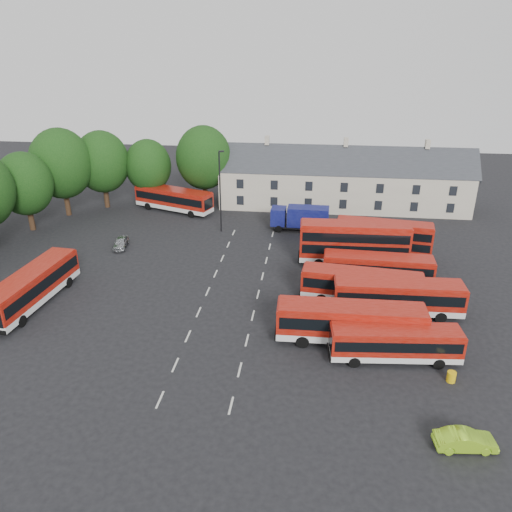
{
  "coord_description": "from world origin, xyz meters",
  "views": [
    {
      "loc": [
        9.91,
        -40.49,
        23.22
      ],
      "look_at": [
        4.29,
        6.19,
        2.2
      ],
      "focal_mm": 35.0,
      "sensor_mm": 36.0,
      "label": 1
    }
  ],
  "objects_px": {
    "lamppost": "(220,190)",
    "bus_west": "(32,285)",
    "bus_dd_south": "(354,241)",
    "silver_car": "(121,243)",
    "grit_bin": "(451,377)",
    "box_truck": "(301,217)",
    "lime_car": "(465,440)",
    "bus_row_a": "(395,342)"
  },
  "relations": [
    {
      "from": "bus_row_a",
      "to": "lime_car",
      "type": "relative_size",
      "value": 2.69
    },
    {
      "from": "bus_west",
      "to": "lime_car",
      "type": "bearing_deg",
      "value": -106.46
    },
    {
      "from": "bus_west",
      "to": "grit_bin",
      "type": "xyz_separation_m",
      "value": [
        36.02,
        -7.14,
        -1.59
      ]
    },
    {
      "from": "grit_bin",
      "to": "lime_car",
      "type": "bearing_deg",
      "value": -96.17
    },
    {
      "from": "bus_row_a",
      "to": "grit_bin",
      "type": "relative_size",
      "value": 12.49
    },
    {
      "from": "box_truck",
      "to": "lime_car",
      "type": "distance_m",
      "value": 37.62
    },
    {
      "from": "bus_row_a",
      "to": "lime_car",
      "type": "distance_m",
      "value": 9.33
    },
    {
      "from": "grit_bin",
      "to": "lamppost",
      "type": "bearing_deg",
      "value": 128.49
    },
    {
      "from": "bus_dd_south",
      "to": "grit_bin",
      "type": "distance_m",
      "value": 20.7
    },
    {
      "from": "bus_dd_south",
      "to": "grit_bin",
      "type": "height_order",
      "value": "bus_dd_south"
    },
    {
      "from": "bus_dd_south",
      "to": "bus_west",
      "type": "relative_size",
      "value": 0.98
    },
    {
      "from": "bus_dd_south",
      "to": "box_truck",
      "type": "bearing_deg",
      "value": 120.71
    },
    {
      "from": "lime_car",
      "to": "grit_bin",
      "type": "height_order",
      "value": "lime_car"
    },
    {
      "from": "bus_row_a",
      "to": "silver_car",
      "type": "xyz_separation_m",
      "value": [
        -29.14,
        18.94,
        -1.07
      ]
    },
    {
      "from": "bus_dd_south",
      "to": "lime_car",
      "type": "bearing_deg",
      "value": -80.19
    },
    {
      "from": "silver_car",
      "to": "lime_car",
      "type": "height_order",
      "value": "silver_car"
    },
    {
      "from": "silver_car",
      "to": "grit_bin",
      "type": "xyz_separation_m",
      "value": [
        32.97,
        -21.12,
        -0.22
      ]
    },
    {
      "from": "bus_dd_south",
      "to": "box_truck",
      "type": "distance_m",
      "value": 11.42
    },
    {
      "from": "bus_dd_south",
      "to": "silver_car",
      "type": "bearing_deg",
      "value": 175.3
    },
    {
      "from": "silver_car",
      "to": "lamppost",
      "type": "xyz_separation_m",
      "value": [
        10.84,
        6.73,
        4.91
      ]
    },
    {
      "from": "bus_row_a",
      "to": "lamppost",
      "type": "relative_size",
      "value": 0.97
    },
    {
      "from": "bus_dd_south",
      "to": "lime_car",
      "type": "xyz_separation_m",
      "value": [
        5.3,
        -26.22,
        -2.11
      ]
    },
    {
      "from": "bus_row_a",
      "to": "lime_car",
      "type": "xyz_separation_m",
      "value": [
        3.13,
        -8.72,
        -1.07
      ]
    },
    {
      "from": "bus_dd_south",
      "to": "silver_car",
      "type": "distance_m",
      "value": 27.08
    },
    {
      "from": "grit_bin",
      "to": "silver_car",
      "type": "bearing_deg",
      "value": 147.37
    },
    {
      "from": "bus_dd_south",
      "to": "box_truck",
      "type": "height_order",
      "value": "bus_dd_south"
    },
    {
      "from": "silver_car",
      "to": "lamppost",
      "type": "height_order",
      "value": "lamppost"
    },
    {
      "from": "silver_car",
      "to": "lamppost",
      "type": "bearing_deg",
      "value": 22.03
    },
    {
      "from": "silver_car",
      "to": "lime_car",
      "type": "relative_size",
      "value": 0.97
    },
    {
      "from": "lamppost",
      "to": "bus_west",
      "type": "bearing_deg",
      "value": -123.84
    },
    {
      "from": "box_truck",
      "to": "silver_car",
      "type": "xyz_separation_m",
      "value": [
        -20.87,
        -8.17,
        -1.17
      ]
    },
    {
      "from": "box_truck",
      "to": "lime_car",
      "type": "relative_size",
      "value": 1.97
    },
    {
      "from": "bus_row_a",
      "to": "bus_west",
      "type": "xyz_separation_m",
      "value": [
        -32.18,
        4.96,
        0.31
      ]
    },
    {
      "from": "lime_car",
      "to": "grit_bin",
      "type": "xyz_separation_m",
      "value": [
        0.71,
        6.55,
        -0.21
      ]
    },
    {
      "from": "bus_row_a",
      "to": "lamppost",
      "type": "distance_m",
      "value": 31.76
    },
    {
      "from": "bus_dd_south",
      "to": "lamppost",
      "type": "xyz_separation_m",
      "value": [
        -16.13,
        8.18,
        2.8
      ]
    },
    {
      "from": "box_truck",
      "to": "grit_bin",
      "type": "distance_m",
      "value": 31.72
    },
    {
      "from": "bus_west",
      "to": "bus_row_a",
      "type": "bearing_deg",
      "value": -94.04
    },
    {
      "from": "bus_west",
      "to": "lamppost",
      "type": "height_order",
      "value": "lamppost"
    },
    {
      "from": "lime_car",
      "to": "lamppost",
      "type": "height_order",
      "value": "lamppost"
    },
    {
      "from": "bus_dd_south",
      "to": "lime_car",
      "type": "relative_size",
      "value": 3.14
    },
    {
      "from": "silver_car",
      "to": "lime_car",
      "type": "xyz_separation_m",
      "value": [
        32.27,
        -27.67,
        -0.0
      ]
    }
  ]
}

